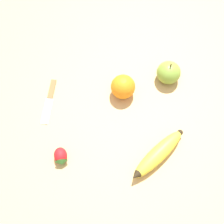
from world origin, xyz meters
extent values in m
plane|color=tan|center=(0.00, 0.00, 0.00)|extent=(3.00, 3.00, 0.00)
ellipsoid|color=yellow|center=(-0.08, -0.15, 0.02)|extent=(0.14, 0.18, 0.04)
cone|color=#2D2314|center=(-0.13, -0.08, 0.03)|extent=(0.03, 0.04, 0.03)
sphere|color=#2D2314|center=(-0.03, -0.23, 0.02)|extent=(0.02, 0.02, 0.02)
sphere|color=orange|center=(0.13, -0.09, 0.04)|extent=(0.07, 0.07, 0.07)
ellipsoid|color=red|center=(-0.04, 0.11, 0.02)|extent=(0.05, 0.04, 0.04)
cone|color=#3D8438|center=(-0.07, 0.11, 0.02)|extent=(0.01, 0.03, 0.03)
ellipsoid|color=olive|center=(0.16, -0.24, 0.03)|extent=(0.07, 0.07, 0.07)
cylinder|color=#4C3319|center=(0.16, -0.24, 0.07)|extent=(0.00, 0.00, 0.01)
cube|color=silver|center=(0.10, 0.14, 0.00)|extent=(0.09, 0.04, 0.00)
cube|color=brown|center=(0.18, 0.12, 0.00)|extent=(0.07, 0.03, 0.01)
camera|label=1|loc=(-0.32, 0.01, 0.84)|focal=50.00mm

